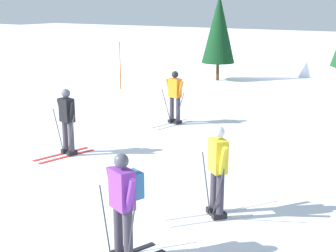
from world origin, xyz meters
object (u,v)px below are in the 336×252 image
skier_orange (175,96)px  skier_black (67,120)px  skier_purple (124,202)px  trail_marker_pole (120,66)px  conifer_far_centre (219,29)px  skier_yellow (217,169)px

skier_orange → skier_black: same height
skier_black → skier_purple: (4.32, -3.32, 0.04)m
skier_orange → skier_purple: same height
skier_black → skier_purple: bearing=-37.6°
skier_orange → skier_black: bearing=-99.4°
skier_purple → trail_marker_pole: (-8.90, 11.46, 0.11)m
trail_marker_pole → conifer_far_centre: bearing=61.1°
skier_purple → skier_orange: bearing=116.0°
skier_orange → skier_black: size_ratio=1.00×
skier_purple → skier_yellow: size_ratio=1.00×
skier_orange → trail_marker_pole: bearing=142.8°
skier_black → trail_marker_pole: 9.34m
skier_black → conifer_far_centre: (-2.01, 12.79, 1.64)m
skier_orange → skier_purple: 8.31m
trail_marker_pole → skier_yellow: bearing=-44.9°
skier_orange → conifer_far_centre: conifer_far_centre is taller
skier_orange → trail_marker_pole: trail_marker_pole is taller
skier_black → trail_marker_pole: (-4.58, 8.14, 0.14)m
skier_purple → conifer_far_centre: bearing=111.5°
skier_orange → skier_purple: (3.64, -7.47, 0.04)m
skier_black → skier_purple: 5.45m
skier_orange → skier_yellow: (4.13, -5.38, -0.00)m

